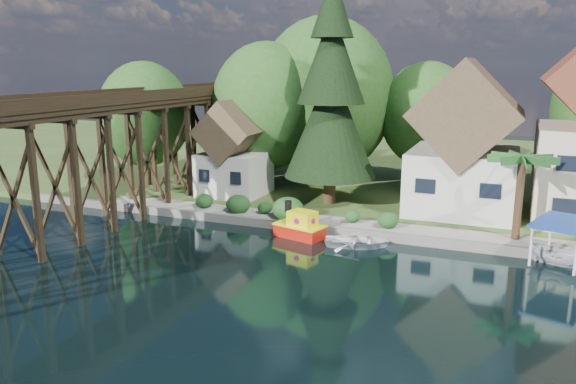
# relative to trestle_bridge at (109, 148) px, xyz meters

# --- Properties ---
(ground) EXTENTS (140.00, 140.00, 0.00)m
(ground) POSITION_rel_trestle_bridge_xyz_m (16.00, -5.17, -5.35)
(ground) COLOR black
(ground) RESTS_ON ground
(bank) EXTENTS (140.00, 52.00, 0.50)m
(bank) POSITION_rel_trestle_bridge_xyz_m (16.00, 28.83, -5.10)
(bank) COLOR #304B1E
(bank) RESTS_ON ground
(seawall) EXTENTS (60.00, 0.40, 0.62)m
(seawall) POSITION_rel_trestle_bridge_xyz_m (20.00, 2.83, -5.04)
(seawall) COLOR slate
(seawall) RESTS_ON ground
(promenade) EXTENTS (50.00, 2.60, 0.06)m
(promenade) POSITION_rel_trestle_bridge_xyz_m (22.00, 4.13, -4.82)
(promenade) COLOR gray
(promenade) RESTS_ON bank
(trestle_bridge) EXTENTS (4.12, 44.18, 9.30)m
(trestle_bridge) POSITION_rel_trestle_bridge_xyz_m (0.00, 0.00, 0.00)
(trestle_bridge) COLOR black
(trestle_bridge) RESTS_ON ground
(house_left) EXTENTS (7.64, 8.64, 11.02)m
(house_left) POSITION_rel_trestle_bridge_xyz_m (23.00, 10.83, -0.21)
(house_left) COLOR silver
(house_left) RESTS_ON bank
(shed) EXTENTS (5.09, 5.40, 7.85)m
(shed) POSITION_rel_trestle_bridge_xyz_m (5.00, 9.33, -1.52)
(shed) COLOR silver
(shed) RESTS_ON bank
(bg_trees) EXTENTS (49.90, 13.30, 10.57)m
(bg_trees) POSITION_rel_trestle_bridge_xyz_m (17.00, 16.08, 1.94)
(bg_trees) COLOR #382314
(bg_trees) RESTS_ON bank
(shrubs) EXTENTS (15.76, 2.47, 1.70)m
(shrubs) POSITION_rel_trestle_bridge_xyz_m (11.40, 4.09, -4.12)
(shrubs) COLOR #18441A
(shrubs) RESTS_ON bank
(conifer) EXTENTS (7.01, 7.01, 17.25)m
(conifer) POSITION_rel_trestle_bridge_xyz_m (13.26, 9.34, 3.46)
(conifer) COLOR #382314
(conifer) RESTS_ON bank
(palm_tree) EXTENTS (4.34, 4.34, 5.62)m
(palm_tree) POSITION_rel_trestle_bridge_xyz_m (26.83, 4.59, 0.05)
(palm_tree) COLOR #382314
(palm_tree) RESTS_ON bank
(tugboat) EXTENTS (3.63, 2.59, 2.37)m
(tugboat) POSITION_rel_trestle_bridge_xyz_m (13.76, 1.61, -4.64)
(tugboat) COLOR red
(tugboat) RESTS_ON ground
(boat_white_a) EXTENTS (4.77, 3.94, 0.86)m
(boat_white_a) POSITION_rel_trestle_bridge_xyz_m (17.78, 1.17, -4.92)
(boat_white_a) COLOR white
(boat_white_a) RESTS_ON ground
(boat_canopy) EXTENTS (3.93, 4.73, 2.61)m
(boat_canopy) POSITION_rel_trestle_bridge_xyz_m (29.24, 1.99, -4.23)
(boat_canopy) COLOR silver
(boat_canopy) RESTS_ON ground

